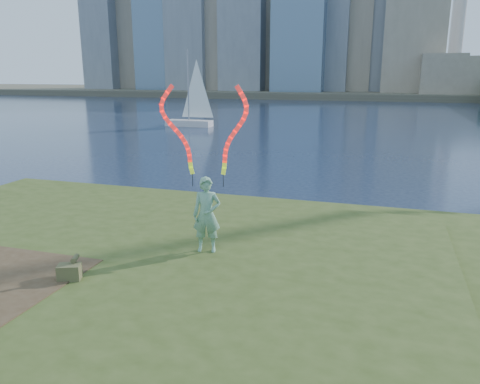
% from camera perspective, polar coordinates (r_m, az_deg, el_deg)
% --- Properties ---
extents(ground, '(320.00, 320.00, 0.00)m').
position_cam_1_polar(ground, '(12.39, -9.37, -9.07)').
color(ground, '#19253E').
rests_on(ground, ground).
extents(grassy_knoll, '(20.00, 18.00, 0.80)m').
position_cam_1_polar(grassy_knoll, '(10.45, -15.18, -11.99)').
color(grassy_knoll, '#3B4B1A').
rests_on(grassy_knoll, ground).
extents(far_shore, '(320.00, 40.00, 1.20)m').
position_cam_1_polar(far_shore, '(105.32, 14.76, 11.60)').
color(far_shore, '#514C3B').
rests_on(far_shore, ground).
extents(woman_with_ribbons, '(2.06, 0.65, 4.15)m').
position_cam_1_polar(woman_with_ribbons, '(10.76, -4.07, -0.18)').
color(woman_with_ribbons, '#19663B').
rests_on(woman_with_ribbons, grassy_knoll).
extents(canvas_bag, '(0.52, 0.59, 0.42)m').
position_cam_1_polar(canvas_bag, '(10.23, -20.03, -9.04)').
color(canvas_bag, brown).
rests_on(canvas_bag, grassy_knoll).
extents(sailboat, '(4.58, 1.39, 6.95)m').
position_cam_1_polar(sailboat, '(44.10, -5.97, 9.51)').
color(sailboat, silver).
rests_on(sailboat, ground).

